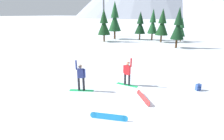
{
  "coord_description": "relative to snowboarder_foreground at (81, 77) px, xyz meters",
  "views": [
    {
      "loc": [
        3.44,
        -8.52,
        4.85
      ],
      "look_at": [
        -2.37,
        2.31,
        1.0
      ],
      "focal_mm": 28.83,
      "sensor_mm": 36.0,
      "label": 1
    }
  ],
  "objects": [
    {
      "name": "pine_tree_twin",
      "position": [
        2.35,
        26.32,
        1.35
      ],
      "size": [
        1.48,
        1.48,
        4.28
      ],
      "color": "#472D19",
      "rests_on": "ground_plane"
    },
    {
      "name": "backpack_blue",
      "position": [
        6.78,
        3.68,
        -0.76
      ],
      "size": [
        0.38,
        0.38,
        0.47
      ],
      "color": "#2D4C9E",
      "rests_on": "ground_plane"
    },
    {
      "name": "snowboarder_foreground",
      "position": [
        0.0,
        0.0,
        0.0
      ],
      "size": [
        1.57,
        0.9,
        2.06
      ],
      "color": "#19B259",
      "rests_on": "ground_plane"
    },
    {
      "name": "loose_snowboard_near_right",
      "position": [
        3.24,
        -2.11,
        -0.83
      ],
      "size": [
        1.81,
        0.6,
        0.29
      ],
      "color": "#1E8CD8",
      "rests_on": "ground_plane"
    },
    {
      "name": "pine_tree_broad",
      "position": [
        -0.55,
        23.73,
        2.17
      ],
      "size": [
        2.22,
        2.22,
        5.76
      ],
      "color": "#472D19",
      "rests_on": "ground_plane"
    },
    {
      "name": "snowboarder_midground",
      "position": [
        2.26,
        2.3,
        -0.04
      ],
      "size": [
        1.58,
        0.33,
        2.0
      ],
      "color": "#19B259",
      "rests_on": "ground_plane"
    },
    {
      "name": "pine_tree_short",
      "position": [
        -5.05,
        25.15,
        1.92
      ],
      "size": [
        2.07,
        2.07,
        5.32
      ],
      "color": "#472D19",
      "rests_on": "ground_plane"
    },
    {
      "name": "ski_lift_tower",
      "position": [
        -14.07,
        26.68,
        5.84
      ],
      "size": [
        3.35,
        0.36,
        12.14
      ],
      "color": "#595B60",
      "rests_on": "ground_plane"
    },
    {
      "name": "ground_plane",
      "position": [
        3.5,
        -0.16,
        -0.98
      ],
      "size": [
        800.0,
        800.0,
        0.0
      ],
      "primitive_type": "plane",
      "color": "silver"
    },
    {
      "name": "pine_tree_tall",
      "position": [
        -9.85,
        19.6,
        2.15
      ],
      "size": [
        2.27,
        2.27,
        5.74
      ],
      "color": "#472D19",
      "rests_on": "ground_plane"
    },
    {
      "name": "pine_tree_leaning",
      "position": [
        2.79,
        19.17,
        2.2
      ],
      "size": [
        1.92,
        1.92,
        5.83
      ],
      "color": "#472D19",
      "rests_on": "ground_plane"
    },
    {
      "name": "pine_tree_young",
      "position": [
        -2.73,
        25.51,
        2.18
      ],
      "size": [
        1.88,
        1.88,
        5.8
      ],
      "color": "#472D19",
      "rests_on": "ground_plane"
    },
    {
      "name": "pine_tree_slender",
      "position": [
        -9.75,
        23.59,
        2.97
      ],
      "size": [
        2.48,
        2.48,
        7.24
      ],
      "color": "#472D19",
      "rests_on": "ground_plane"
    },
    {
      "name": "loose_snowboard_far_spare",
      "position": [
        4.01,
        0.67,
        -0.83
      ],
      "size": [
        1.32,
        1.54,
        0.28
      ],
      "color": "red",
      "rests_on": "ground_plane"
    }
  ]
}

